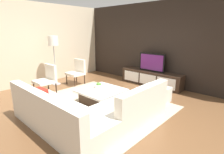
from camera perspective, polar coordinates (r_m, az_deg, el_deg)
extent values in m
plane|color=brown|center=(4.66, -3.47, -8.98)|extent=(14.00, 14.00, 0.00)
cube|color=black|center=(6.45, 14.21, 10.05)|extent=(6.40, 0.12, 2.80)
cube|color=beige|center=(7.06, -20.95, 9.90)|extent=(0.12, 5.20, 2.80)
cube|color=tan|center=(4.73, -4.32, -8.59)|extent=(3.41, 2.68, 0.01)
cube|color=#332319|center=(6.38, 12.26, -0.38)|extent=(2.20, 0.45, 0.50)
cube|color=white|center=(6.55, 6.18, 0.27)|extent=(0.62, 0.01, 0.35)
cube|color=white|center=(6.19, 11.17, -0.78)|extent=(0.62, 0.01, 0.35)
cube|color=white|center=(5.88, 16.75, -1.95)|extent=(0.62, 0.01, 0.35)
cube|color=black|center=(6.26, 12.54, 4.59)|extent=(0.95, 0.05, 0.62)
cube|color=#591E66|center=(6.24, 12.40, 4.56)|extent=(0.85, 0.01, 0.52)
cube|color=silver|center=(3.72, -16.25, -12.41)|extent=(2.44, 0.85, 0.42)
cube|color=silver|center=(3.42, -21.57, -7.94)|extent=(2.44, 0.18, 0.39)
cube|color=silver|center=(3.91, 5.75, -10.51)|extent=(0.85, 1.57, 0.42)
cube|color=silver|center=(3.58, 10.21, -6.11)|extent=(0.18, 1.57, 0.39)
cube|color=red|center=(4.21, -21.75, -4.99)|extent=(0.36, 0.20, 0.22)
cube|color=red|center=(4.11, 9.16, -5.71)|extent=(0.60, 0.44, 0.06)
cube|color=#332319|center=(4.73, -3.47, -6.46)|extent=(0.83, 0.84, 0.33)
cube|color=white|center=(4.67, -3.50, -4.28)|extent=(1.03, 1.05, 0.05)
cylinder|color=#332319|center=(5.89, -23.57, -3.16)|extent=(0.04, 0.04, 0.38)
cylinder|color=#332319|center=(5.47, -21.50, -4.27)|extent=(0.04, 0.04, 0.38)
cylinder|color=#332319|center=(6.07, -19.61, -2.25)|extent=(0.04, 0.04, 0.38)
cylinder|color=#332319|center=(5.67, -17.33, -3.26)|extent=(0.04, 0.04, 0.38)
cube|color=silver|center=(5.72, -20.67, -1.39)|extent=(0.56, 0.54, 0.08)
cube|color=silver|center=(5.76, -18.87, 1.59)|extent=(0.56, 0.08, 0.45)
cylinder|color=#A5A5AA|center=(6.69, -17.21, -2.12)|extent=(0.28, 0.28, 0.02)
cylinder|color=#A5A5AA|center=(6.54, -17.66, 3.63)|extent=(0.03, 0.03, 1.34)
cylinder|color=white|center=(6.44, -18.23, 10.91)|extent=(0.33, 0.33, 0.32)
cube|color=silver|center=(4.94, 13.15, -5.46)|extent=(0.70, 0.70, 0.40)
cylinder|color=silver|center=(4.84, -4.13, -2.86)|extent=(0.28, 0.28, 0.07)
sphere|color=#4C8C33|center=(4.81, -3.94, -2.31)|extent=(0.09, 0.09, 0.09)
sphere|color=#B23326|center=(4.84, -3.98, -2.24)|extent=(0.07, 0.07, 0.07)
sphere|color=gold|center=(4.86, -4.55, -2.18)|extent=(0.07, 0.07, 0.07)
sphere|color=#4C8C33|center=(4.80, -4.44, -2.32)|extent=(0.10, 0.10, 0.10)
cylinder|color=#332319|center=(6.59, -14.22, -0.56)|extent=(0.04, 0.04, 0.38)
cylinder|color=#332319|center=(6.20, -11.78, -1.36)|extent=(0.04, 0.04, 0.38)
cylinder|color=#332319|center=(6.82, -11.25, 0.11)|extent=(0.04, 0.04, 0.38)
cylinder|color=#332319|center=(6.44, -8.72, -0.62)|extent=(0.04, 0.04, 0.38)
cube|color=silver|center=(6.46, -11.59, 1.04)|extent=(0.56, 0.50, 0.08)
cube|color=silver|center=(6.53, -10.20, 3.62)|extent=(0.56, 0.08, 0.45)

